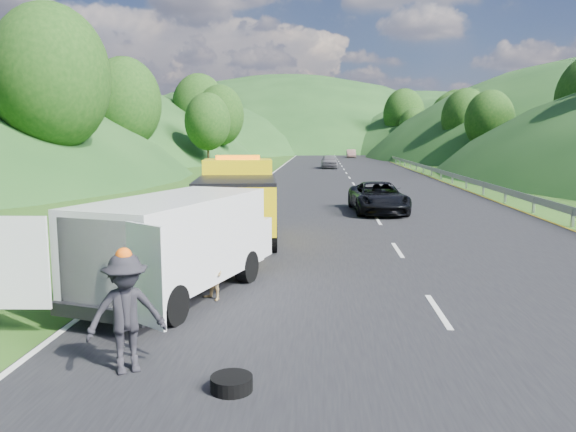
# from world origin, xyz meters

# --- Properties ---
(ground) EXTENTS (320.00, 320.00, 0.00)m
(ground) POSITION_xyz_m (0.00, 0.00, 0.00)
(ground) COLOR #38661E
(ground) RESTS_ON ground
(road_surface) EXTENTS (14.00, 200.00, 0.02)m
(road_surface) POSITION_xyz_m (3.00, 40.00, 0.01)
(road_surface) COLOR black
(road_surface) RESTS_ON ground
(guardrail) EXTENTS (0.06, 140.00, 1.52)m
(guardrail) POSITION_xyz_m (10.30, 52.50, 0.00)
(guardrail) COLOR gray
(guardrail) RESTS_ON ground
(tree_line_left) EXTENTS (14.00, 140.00, 14.00)m
(tree_line_left) POSITION_xyz_m (-19.00, 60.00, 0.00)
(tree_line_left) COLOR #2E5519
(tree_line_left) RESTS_ON ground
(tree_line_right) EXTENTS (14.00, 140.00, 14.00)m
(tree_line_right) POSITION_xyz_m (23.00, 60.00, 0.00)
(tree_line_right) COLOR #2E5519
(tree_line_right) RESTS_ON ground
(hills_backdrop) EXTENTS (201.00, 288.60, 44.00)m
(hills_backdrop) POSITION_xyz_m (6.50, 134.70, 0.00)
(hills_backdrop) COLOR #2D5B23
(hills_backdrop) RESTS_ON ground
(tow_truck) EXTENTS (3.11, 6.71, 2.78)m
(tow_truck) POSITION_xyz_m (-2.13, 5.64, 1.36)
(tow_truck) COLOR black
(tow_truck) RESTS_ON ground
(white_van) EXTENTS (4.30, 6.62, 2.18)m
(white_van) POSITION_xyz_m (-2.35, -1.21, 1.23)
(white_van) COLOR black
(white_van) RESTS_ON ground
(woman) EXTENTS (0.48, 0.61, 1.55)m
(woman) POSITION_xyz_m (-2.80, 1.25, 0.00)
(woman) COLOR white
(woman) RESTS_ON ground
(child) EXTENTS (0.67, 0.65, 1.09)m
(child) POSITION_xyz_m (-1.60, -1.50, 0.00)
(child) COLOR tan
(child) RESTS_ON ground
(worker) EXTENTS (1.31, 1.13, 1.76)m
(worker) POSITION_xyz_m (-2.13, -5.18, 0.00)
(worker) COLOR black
(worker) RESTS_ON ground
(suitcase) EXTENTS (0.36, 0.22, 0.55)m
(suitcase) POSITION_xyz_m (-4.96, -0.49, 0.27)
(suitcase) COLOR #5D5F47
(suitcase) RESTS_ON ground
(spare_tire) EXTENTS (0.58, 0.58, 0.20)m
(spare_tire) POSITION_xyz_m (-0.52, -5.70, 0.00)
(spare_tire) COLOR black
(spare_tire) RESTS_ON ground
(passing_suv) EXTENTS (2.58, 5.08, 1.37)m
(passing_suv) POSITION_xyz_m (3.24, 12.55, 0.00)
(passing_suv) COLOR black
(passing_suv) RESTS_ON ground
(dist_car_a) EXTENTS (1.76, 4.36, 1.49)m
(dist_car_a) POSITION_xyz_m (1.50, 47.90, 0.00)
(dist_car_a) COLOR #504F54
(dist_car_a) RESTS_ON ground
(dist_car_b) EXTENTS (1.39, 4.00, 1.32)m
(dist_car_b) POSITION_xyz_m (5.38, 77.98, 0.00)
(dist_car_b) COLOR #77544F
(dist_car_b) RESTS_ON ground
(dist_car_c) EXTENTS (2.03, 5.00, 1.45)m
(dist_car_c) POSITION_xyz_m (3.84, 95.42, 0.00)
(dist_car_c) COLOR #8E4761
(dist_car_c) RESTS_ON ground
(dist_car_d) EXTENTS (1.76, 4.36, 1.49)m
(dist_car_d) POSITION_xyz_m (4.23, 104.87, 0.00)
(dist_car_d) COLOR #4A385F
(dist_car_d) RESTS_ON ground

